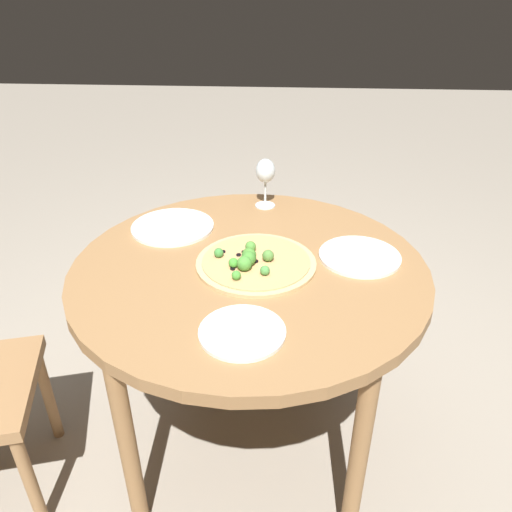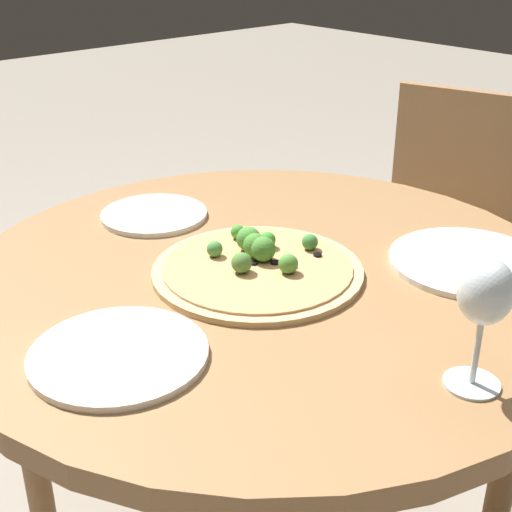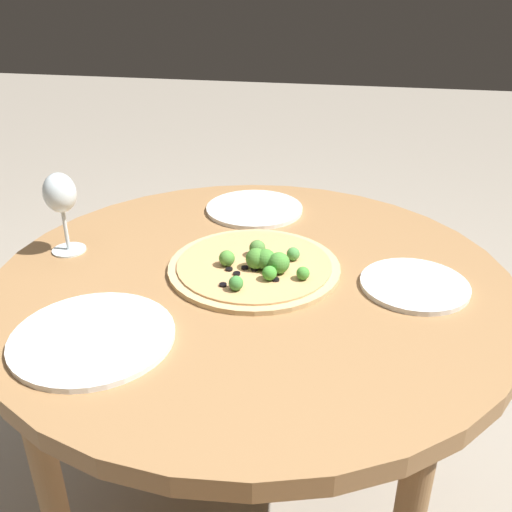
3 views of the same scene
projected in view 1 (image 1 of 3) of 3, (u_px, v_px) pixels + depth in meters
The scene contains 7 objects.
ground_plane at pixel (251, 440), 1.78m from camera, with size 12.00×12.00×0.00m, color gray.
dining_table at pixel (249, 287), 1.45m from camera, with size 1.01×1.01×0.74m.
pizza at pixel (254, 262), 1.40m from camera, with size 0.34×0.34×0.06m.
wine_glass at pixel (265, 173), 1.69m from camera, with size 0.07×0.07×0.17m.
plate_near at pixel (360, 256), 1.44m from camera, with size 0.23×0.23×0.01m.
plate_far at pixel (173, 227), 1.60m from camera, with size 0.26×0.26×0.01m.
plate_side at pixel (242, 332), 1.14m from camera, with size 0.20×0.20×0.01m.
Camera 1 is at (1.20, 0.10, 1.46)m, focal length 35.00 mm.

